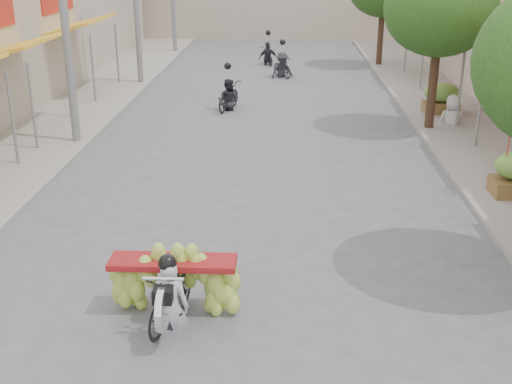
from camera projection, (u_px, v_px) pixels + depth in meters
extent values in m
cube|color=gray|center=(58.00, 117.00, 22.00)|extent=(4.00, 60.00, 0.12)
cube|color=gray|center=(471.00, 122.00, 21.41)|extent=(4.00, 60.00, 0.12)
cylinder|color=slate|center=(13.00, 121.00, 16.68)|extent=(0.08, 0.08, 2.55)
cube|color=gold|center=(22.00, 46.00, 19.18)|extent=(1.77, 4.00, 0.53)
cylinder|color=slate|center=(33.00, 108.00, 17.99)|extent=(0.08, 0.08, 2.55)
cylinder|color=slate|center=(73.00, 83.00, 21.35)|extent=(0.08, 0.08, 2.55)
cube|color=gold|center=(82.00, 24.00, 24.78)|extent=(1.77, 4.00, 0.53)
cylinder|color=slate|center=(93.00, 70.00, 23.59)|extent=(0.08, 0.08, 2.55)
cylinder|color=slate|center=(117.00, 55.00, 26.95)|extent=(0.08, 0.08, 2.55)
cube|color=red|center=(57.00, 1.00, 24.52)|extent=(0.10, 3.50, 0.80)
cylinder|color=slate|center=(480.00, 107.00, 18.11)|extent=(0.08, 0.08, 2.55)
cube|color=red|center=(476.00, 36.00, 21.38)|extent=(1.77, 4.20, 0.53)
cylinder|color=slate|center=(460.00, 91.00, 20.17)|extent=(0.08, 0.08, 2.55)
cylinder|color=slate|center=(434.00, 70.00, 23.72)|extent=(0.08, 0.08, 2.55)
cube|color=red|center=(437.00, 18.00, 26.99)|extent=(1.77, 4.20, 0.53)
cylinder|color=slate|center=(423.00, 60.00, 25.77)|extent=(0.08, 0.08, 2.55)
cylinder|color=slate|center=(406.00, 47.00, 29.32)|extent=(0.08, 0.08, 2.55)
cylinder|color=slate|center=(63.00, 5.00, 17.73)|extent=(0.24, 0.24, 8.00)
cylinder|color=#3A2719|center=(433.00, 81.00, 20.00)|extent=(0.28, 0.28, 3.20)
ellipsoid|color=#265017|center=(440.00, 8.00, 19.21)|extent=(3.40, 3.40, 2.90)
cylinder|color=#3A2719|center=(381.00, 34.00, 31.20)|extent=(0.28, 0.28, 3.20)
cube|color=brown|center=(441.00, 105.00, 22.27)|extent=(1.20, 0.80, 0.50)
ellipsoid|color=#669C3A|center=(442.00, 89.00, 22.06)|extent=(1.20, 0.88, 0.66)
imported|color=black|center=(170.00, 296.00, 9.84)|extent=(0.84, 1.66, 0.94)
cylinder|color=silver|center=(162.00, 310.00, 9.18)|extent=(0.10, 0.66, 0.66)
cube|color=black|center=(163.00, 296.00, 9.21)|extent=(0.28, 0.22, 0.22)
cylinder|color=silver|center=(163.00, 279.00, 9.23)|extent=(0.60, 0.05, 0.05)
cube|color=maroon|center=(173.00, 262.00, 10.03)|extent=(1.99, 0.55, 0.10)
imported|color=silver|center=(168.00, 260.00, 9.57)|extent=(0.59, 0.43, 1.63)
sphere|color=black|center=(165.00, 213.00, 9.26)|extent=(0.28, 0.28, 0.28)
imported|color=silver|center=(454.00, 95.00, 20.68)|extent=(0.93, 0.57, 1.86)
imported|color=black|center=(228.00, 96.00, 23.09)|extent=(1.09, 1.85, 0.98)
imported|color=#26252C|center=(228.00, 79.00, 22.86)|extent=(0.89, 0.68, 1.65)
sphere|color=black|center=(228.00, 66.00, 22.70)|extent=(0.26, 0.26, 0.26)
imported|color=black|center=(282.00, 67.00, 28.89)|extent=(1.17, 1.58, 0.92)
imported|color=#26252C|center=(282.00, 52.00, 28.66)|extent=(1.19, 1.00, 1.65)
sphere|color=black|center=(283.00, 42.00, 28.50)|extent=(0.26, 0.26, 0.26)
imported|color=black|center=(268.00, 57.00, 32.08)|extent=(0.92, 1.57, 0.83)
imported|color=#26252C|center=(268.00, 42.00, 31.83)|extent=(1.08, 0.78, 1.65)
sphere|color=black|center=(268.00, 33.00, 31.66)|extent=(0.26, 0.26, 0.26)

